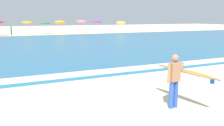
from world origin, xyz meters
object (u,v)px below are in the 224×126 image
object	(u,v)px
beach_umbrella_5	(60,22)
beach_umbrella_6	(81,22)
surfer_with_board	(180,75)
beachgoer_near_row_left	(11,30)
beach_umbrella_7	(97,22)
beach_umbrella_8	(121,23)
beach_umbrella_3	(27,22)
beach_umbrella_4	(45,23)

from	to	relation	value
beach_umbrella_5	beach_umbrella_6	distance (m)	3.81
surfer_with_board	beachgoer_near_row_left	bearing A→B (deg)	95.72
surfer_with_board	beach_umbrella_7	size ratio (longest dim) A/B	1.11
beach_umbrella_8	beach_umbrella_5	bearing A→B (deg)	173.18
beach_umbrella_6	beach_umbrella_8	distance (m)	7.97
beach_umbrella_3	beach_umbrella_6	xyz separation A→B (m)	(9.19, -0.85, 0.09)
beach_umbrella_6	surfer_with_board	bearing A→B (deg)	-102.68
surfer_with_board	beach_umbrella_7	world-z (taller)	beach_umbrella_7
beach_umbrella_4	beach_umbrella_5	size ratio (longest dim) A/B	0.89
beach_umbrella_5	beach_umbrella_7	world-z (taller)	beach_umbrella_5
surfer_with_board	beach_umbrella_7	xyz separation A→B (m)	(11.61, 37.45, 1.02)
beach_umbrella_3	beach_umbrella_8	bearing A→B (deg)	-2.66
surfer_with_board	beach_umbrella_6	size ratio (longest dim) A/B	1.06
beachgoer_near_row_left	beach_umbrella_3	bearing A→B (deg)	15.95
beach_umbrella_4	beach_umbrella_3	bearing A→B (deg)	-167.29
surfer_with_board	beach_umbrella_6	distance (m)	37.01
beach_umbrella_7	beachgoer_near_row_left	world-z (taller)	beach_umbrella_7
beach_umbrella_5	beach_umbrella_6	xyz separation A→B (m)	(3.53, -1.43, 0.10)
beach_umbrella_4	surfer_with_board	bearing A→B (deg)	-93.01
beach_umbrella_5	beach_umbrella_8	distance (m)	11.58
beach_umbrella_7	beachgoer_near_row_left	xyz separation A→B (m)	(-15.24, -1.24, -1.21)
surfer_with_board	beach_umbrella_8	size ratio (longest dim) A/B	1.20
beach_umbrella_6	beach_umbrella_7	size ratio (longest dim) A/B	1.05
beach_umbrella_7	beachgoer_near_row_left	size ratio (longest dim) A/B	1.47
beach_umbrella_3	surfer_with_board	bearing A→B (deg)	-88.34
beach_umbrella_6	beach_umbrella_7	world-z (taller)	beach_umbrella_6
beach_umbrella_8	beach_umbrella_3	bearing A→B (deg)	177.34
beach_umbrella_4	beach_umbrella_7	bearing A→B (deg)	-1.05
surfer_with_board	beach_umbrella_3	xyz separation A→B (m)	(-1.07, 36.94, 0.99)
beach_umbrella_3	beach_umbrella_4	distance (m)	3.13
surfer_with_board	beach_umbrella_7	distance (m)	39.22
beach_umbrella_7	beach_umbrella_8	xyz separation A→B (m)	(4.48, -1.31, -0.25)
beach_umbrella_6	beach_umbrella_3	bearing A→B (deg)	174.69
beach_umbrella_5	beach_umbrella_8	world-z (taller)	beach_umbrella_5
surfer_with_board	beach_umbrella_3	world-z (taller)	beach_umbrella_3
beach_umbrella_5	beach_umbrella_6	world-z (taller)	beach_umbrella_6
beach_umbrella_7	beach_umbrella_3	bearing A→B (deg)	-177.69
beach_umbrella_4	beach_umbrella_7	distance (m)	9.64
surfer_with_board	beach_umbrella_5	xyz separation A→B (m)	(4.59, 37.52, 0.97)
beach_umbrella_4	beach_umbrella_6	distance (m)	6.34
beach_umbrella_4	beach_umbrella_8	distance (m)	14.19
beach_umbrella_4	beach_umbrella_5	xyz separation A→B (m)	(2.61, -0.11, 0.12)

